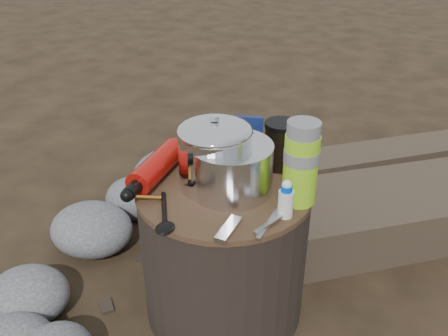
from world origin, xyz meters
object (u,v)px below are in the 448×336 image
(stump, at_px, (224,251))
(thermos, at_px, (301,163))
(fuel_bottle, at_px, (156,167))
(camping_pot, at_px, (215,154))
(travel_mug, at_px, (280,145))

(stump, distance_m, thermos, 0.37)
(stump, relative_size, fuel_bottle, 1.65)
(camping_pot, xyz_separation_m, thermos, (0.22, 0.01, 0.01))
(fuel_bottle, xyz_separation_m, travel_mug, (0.29, 0.18, 0.03))
(stump, distance_m, fuel_bottle, 0.31)
(camping_pot, bearing_deg, travel_mug, 50.67)
(fuel_bottle, distance_m, travel_mug, 0.34)
(thermos, height_order, travel_mug, thermos)
(stump, relative_size, thermos, 2.18)
(fuel_bottle, bearing_deg, travel_mug, 30.96)
(stump, height_order, camping_pot, camping_pot)
(stump, bearing_deg, travel_mug, 56.57)
(stump, height_order, travel_mug, travel_mug)
(camping_pot, xyz_separation_m, fuel_bottle, (-0.16, -0.02, -0.06))
(travel_mug, bearing_deg, stump, -123.43)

